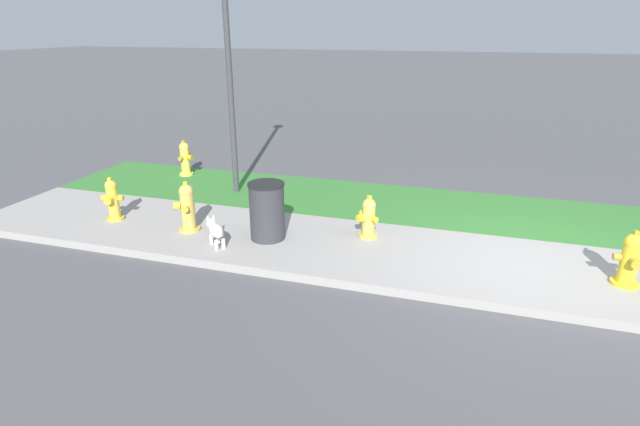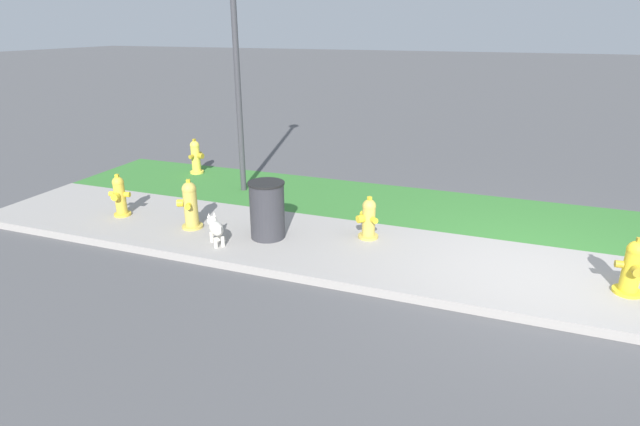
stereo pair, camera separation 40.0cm
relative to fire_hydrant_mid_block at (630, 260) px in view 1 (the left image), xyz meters
The scene contains 12 objects.
ground_plane 1.09m from the fire_hydrant_mid_block, behind, with size 120.00×120.00×0.00m, color #515154.
sidewalk_pavement 1.09m from the fire_hydrant_mid_block, behind, with size 18.00×2.17×0.01m, color #9E9993.
grass_verge 2.51m from the fire_hydrant_mid_block, 114.43° to the left, with size 18.00×2.18×0.01m, color #387A33.
street_curb 1.52m from the fire_hydrant_mid_block, 133.70° to the right, with size 18.00×0.16×0.12m, color #9E9993.
fire_hydrant_mid_block is the anchor object (origin of this frame).
fire_hydrant_at_driveway 8.45m from the fire_hydrant_mid_block, 160.99° to the left, with size 0.35×0.38×0.78m.
fire_hydrant_by_grass_verge 6.26m from the fire_hydrant_mid_block, behind, with size 0.39×0.40×0.83m.
fire_hydrant_near_corner 7.71m from the fire_hydrant_mid_block, behind, with size 0.38×0.34×0.75m.
fire_hydrant_far_end 3.50m from the fire_hydrant_mid_block, behind, with size 0.35×0.35×0.68m.
small_white_dog 5.57m from the fire_hydrant_mid_block, behind, with size 0.45×0.45×0.43m.
street_lamp 7.30m from the fire_hydrant_mid_block, 162.43° to the left, with size 0.32×0.32×4.80m.
trash_bin 4.93m from the fire_hydrant_mid_block, behind, with size 0.56×0.56×0.90m.
Camera 1 is at (-1.04, -6.61, 3.12)m, focal length 28.00 mm.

